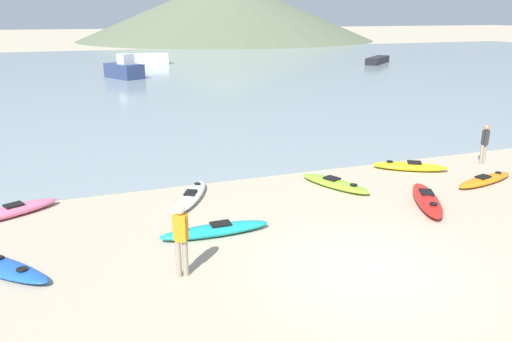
{
  "coord_description": "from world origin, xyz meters",
  "views": [
    {
      "loc": [
        -6.11,
        -8.95,
        5.75
      ],
      "look_at": [
        -0.42,
        6.61,
        0.5
      ],
      "focal_mm": 35.0,
      "sensor_mm": 36.0,
      "label": 1
    }
  ],
  "objects": [
    {
      "name": "kayak_on_sand_4",
      "position": [
        -2.9,
        3.06,
        0.15
      ],
      "size": [
        3.03,
        0.63,
        0.34
      ],
      "color": "teal",
      "rests_on": "ground_plane"
    },
    {
      "name": "moored_boat_3",
      "position": [
        -1.56,
        38.63,
        0.83
      ],
      "size": [
        3.43,
        4.28,
        2.21
      ],
      "color": "navy",
      "rests_on": "bay_water"
    },
    {
      "name": "person_near_foreground",
      "position": [
        -4.19,
        1.19,
        1.01
      ],
      "size": [
        0.36,
        0.27,
        1.76
      ],
      "color": "gray",
      "rests_on": "ground_plane"
    },
    {
      "name": "kayak_on_sand_1",
      "position": [
        2.05,
        5.43,
        0.13
      ],
      "size": [
        1.81,
        2.85,
        0.31
      ],
      "color": "#8CCC2D",
      "rests_on": "ground_plane"
    },
    {
      "name": "person_near_waterline",
      "position": [
        8.9,
        5.85,
        0.92
      ],
      "size": [
        0.32,
        0.24,
        1.6
      ],
      "color": "gray",
      "rests_on": "ground_plane"
    },
    {
      "name": "kayak_on_sand_0",
      "position": [
        7.24,
        3.97,
        0.13
      ],
      "size": [
        2.96,
        1.28,
        0.3
      ],
      "color": "orange",
      "rests_on": "ground_plane"
    },
    {
      "name": "kayak_on_sand_3",
      "position": [
        5.71,
        6.17,
        0.15
      ],
      "size": [
        2.77,
        2.05,
        0.35
      ],
      "color": "yellow",
      "rests_on": "ground_plane"
    },
    {
      "name": "far_hill_midleft",
      "position": [
        27.69,
        103.26,
        6.7
      ],
      "size": [
        65.48,
        65.48,
        13.4
      ],
      "primitive_type": "cone",
      "color": "#5B664C",
      "rests_on": "ground_plane"
    },
    {
      "name": "kayak_on_sand_2",
      "position": [
        -2.88,
        5.96,
        0.13
      ],
      "size": [
        1.86,
        2.8,
        0.31
      ],
      "color": "white",
      "rests_on": "ground_plane"
    },
    {
      "name": "moored_boat_2",
      "position": [
        28.16,
        42.76,
        0.44
      ],
      "size": [
        5.3,
        5.02,
        0.77
      ],
      "color": "black",
      "rests_on": "bay_water"
    },
    {
      "name": "kayak_on_sand_7",
      "position": [
        3.93,
        2.93,
        0.18
      ],
      "size": [
        1.95,
        2.99,
        0.41
      ],
      "color": "red",
      "rests_on": "ground_plane"
    },
    {
      "name": "bay_water",
      "position": [
        0.0,
        42.3,
        0.03
      ],
      "size": [
        160.0,
        70.0,
        0.06
      ],
      "primitive_type": "cube",
      "color": "gray",
      "rests_on": "ground_plane"
    },
    {
      "name": "moored_boat_0",
      "position": [
        2.71,
        51.4,
        0.66
      ],
      "size": [
        4.5,
        2.87,
        1.2
      ],
      "color": "white",
      "rests_on": "bay_water"
    },
    {
      "name": "ground_plane",
      "position": [
        0.0,
        0.0,
        0.0
      ],
      "size": [
        400.0,
        400.0,
        0.0
      ],
      "primitive_type": "plane",
      "color": "tan"
    },
    {
      "name": "kayak_on_sand_6",
      "position": [
        -8.27,
        6.4,
        0.16
      ],
      "size": [
        2.85,
        1.83,
        0.36
      ],
      "color": "#E5668C",
      "rests_on": "ground_plane"
    }
  ]
}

